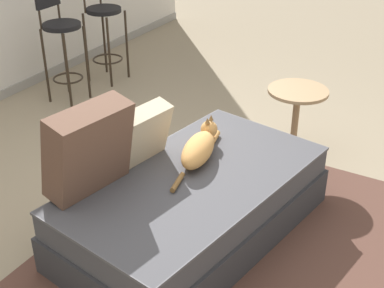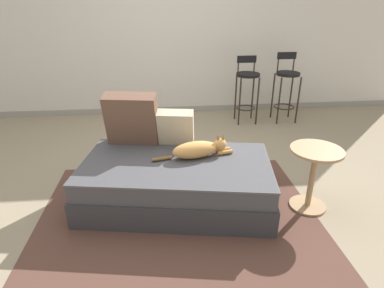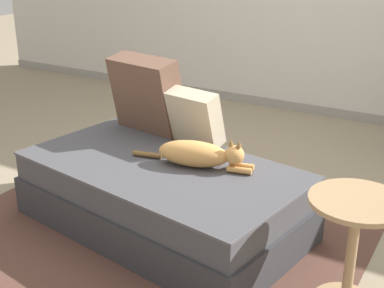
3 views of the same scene
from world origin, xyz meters
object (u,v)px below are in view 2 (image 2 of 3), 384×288
cat (198,149)px  bar_stool_by_doorway (287,83)px  throw_pillow_corner (132,119)px  bar_stool_near_window (247,83)px  couch (177,182)px  throw_pillow_middle (176,127)px  side_table (313,170)px

cat → bar_stool_by_doorway: 2.50m
throw_pillow_corner → bar_stool_near_window: 2.23m
couch → throw_pillow_middle: bearing=87.1°
side_table → bar_stool_by_doorway: bearing=75.4°
cat → side_table: cat is taller
cat → bar_stool_by_doorway: bearing=51.7°
bar_stool_by_doorway → bar_stool_near_window: bearing=180.0°
couch → side_table: bearing=-9.5°
throw_pillow_corner → couch: bearing=-47.7°
bar_stool_near_window → couch: bearing=-119.6°
throw_pillow_corner → side_table: size_ratio=0.92×
throw_pillow_corner → bar_stool_near_window: bearing=45.9°
couch → bar_stool_by_doorway: 2.71m
bar_stool_near_window → side_table: size_ratio=1.68×
throw_pillow_corner → side_table: 1.72m
cat → side_table: bearing=-15.9°
throw_pillow_middle → bar_stool_near_window: size_ratio=0.38×
couch → bar_stool_by_doorway: size_ratio=1.79×
bar_stool_near_window → throw_pillow_middle: bearing=-124.2°
couch → bar_stool_by_doorway: bearing=49.3°
throw_pillow_middle → cat: (0.19, -0.29, -0.11)m
throw_pillow_middle → side_table: size_ratio=0.65×
couch → side_table: size_ratio=3.14×
couch → throw_pillow_corner: bearing=132.3°
throw_pillow_middle → side_table: (1.15, -0.56, -0.22)m
throw_pillow_corner → cat: (0.60, -0.36, -0.18)m
throw_pillow_corner → throw_pillow_middle: (0.41, -0.07, -0.08)m
couch → cat: size_ratio=2.44×
couch → bar_stool_by_doorway: (1.76, 2.04, 0.37)m
bar_stool_near_window → cat: bearing=-115.9°
bar_stool_near_window → bar_stool_by_doorway: bearing=-0.0°
throw_pillow_middle → bar_stool_near_window: bearing=55.8°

